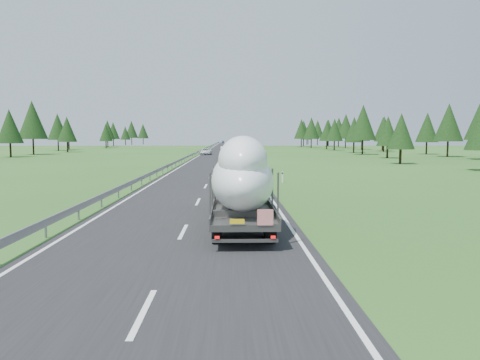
{
  "coord_description": "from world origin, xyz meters",
  "views": [
    {
      "loc": [
        1.97,
        -10.26,
        3.97
      ],
      "look_at": [
        2.46,
        12.85,
        1.83
      ],
      "focal_mm": 35.0,
      "sensor_mm": 36.0,
      "label": 1
    }
  ],
  "objects_px": {
    "distant_car_dark": "(229,144)",
    "boat_truck": "(240,175)",
    "highway_sign": "(257,148)",
    "distant_van": "(206,152)",
    "distant_car_blue": "(223,142)"
  },
  "relations": [
    {
      "from": "distant_car_dark",
      "to": "boat_truck",
      "type": "bearing_deg",
      "value": -87.78
    },
    {
      "from": "highway_sign",
      "to": "distant_van",
      "type": "height_order",
      "value": "highway_sign"
    },
    {
      "from": "highway_sign",
      "to": "boat_truck",
      "type": "bearing_deg",
      "value": -94.07
    },
    {
      "from": "boat_truck",
      "to": "distant_car_dark",
      "type": "distance_m",
      "value": 177.86
    },
    {
      "from": "distant_car_dark",
      "to": "distant_car_blue",
      "type": "distance_m",
      "value": 100.63
    },
    {
      "from": "boat_truck",
      "to": "distant_car_blue",
      "type": "height_order",
      "value": "boat_truck"
    },
    {
      "from": "highway_sign",
      "to": "distant_van",
      "type": "xyz_separation_m",
      "value": [
        -10.64,
        13.39,
        -1.11
      ]
    },
    {
      "from": "distant_van",
      "to": "distant_car_blue",
      "type": "xyz_separation_m",
      "value": [
        0.79,
        198.33,
        0.02
      ]
    },
    {
      "from": "highway_sign",
      "to": "distant_van",
      "type": "relative_size",
      "value": 0.52
    },
    {
      "from": "highway_sign",
      "to": "distant_car_blue",
      "type": "distance_m",
      "value": 211.94
    },
    {
      "from": "distant_van",
      "to": "distant_car_dark",
      "type": "xyz_separation_m",
      "value": [
        5.02,
        97.79,
        0.06
      ]
    },
    {
      "from": "distant_van",
      "to": "distant_car_blue",
      "type": "bearing_deg",
      "value": 94.16
    },
    {
      "from": "distant_van",
      "to": "distant_car_dark",
      "type": "distance_m",
      "value": 97.92
    },
    {
      "from": "distant_car_dark",
      "to": "distant_car_blue",
      "type": "height_order",
      "value": "distant_car_dark"
    },
    {
      "from": "boat_truck",
      "to": "distant_van",
      "type": "height_order",
      "value": "boat_truck"
    }
  ]
}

